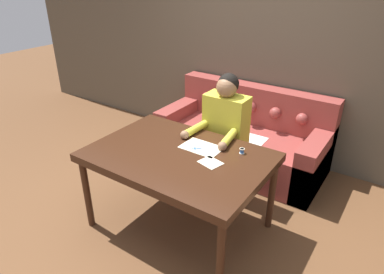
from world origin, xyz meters
TOP-DOWN VIEW (x-y plane):
  - ground_plane at (0.00, 0.00)m, footprint 16.00×16.00m
  - wall_back at (0.00, 1.78)m, footprint 8.00×0.06m
  - dining_table at (0.08, -0.01)m, footprint 1.48×1.02m
  - couch at (0.03, 1.35)m, footprint 1.92×0.89m
  - person at (0.15, 0.67)m, footprint 0.47×0.61m
  - pattern_paper_main at (0.18, 0.19)m, footprint 0.35×0.23m
  - pattern_paper_offcut at (0.38, 0.02)m, footprint 0.20×0.18m
  - scissors at (0.17, 0.16)m, footprint 0.18×0.17m
  - thread_spool at (0.51, 0.29)m, footprint 0.04×0.04m

SIDE VIEW (x-z plane):
  - ground_plane at x=0.00m, z-range 0.00..0.00m
  - couch at x=0.03m, z-range -0.14..0.76m
  - person at x=0.15m, z-range 0.01..1.30m
  - dining_table at x=0.08m, z-range 0.31..1.07m
  - pattern_paper_main at x=0.18m, z-range 0.76..0.76m
  - pattern_paper_offcut at x=0.38m, z-range 0.76..0.76m
  - scissors at x=0.17m, z-range 0.76..0.77m
  - thread_spool at x=0.51m, z-range 0.76..0.81m
  - wall_back at x=0.00m, z-range 0.00..2.60m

